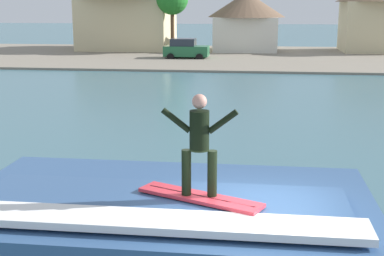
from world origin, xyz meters
name	(u,v)px	position (x,y,z in m)	size (l,w,h in m)	color
wave_crest	(166,234)	(-1.60, 0.55, 0.77)	(7.30, 4.33, 1.64)	#345685
surfboard	(200,197)	(-0.94, 0.08, 1.67)	(2.18, 1.30, 0.06)	#D8333F
surfer	(199,140)	(-0.95, 0.09, 2.65)	(1.25, 0.32, 1.70)	black
shoreline_bank	(262,57)	(0.00, 42.16, 0.08)	(120.00, 23.62, 0.17)	gray
car_near_shore	(186,49)	(-6.69, 39.34, 0.95)	(3.89, 2.32, 1.86)	#23663D
house_with_chimney	(127,12)	(-14.12, 48.39, 3.99)	(11.30, 11.30, 7.73)	beige
house_gabled_white	(380,14)	(11.43, 48.41, 3.84)	(8.79, 8.79, 6.90)	beige
house_small_cottage	(246,19)	(-1.70, 47.75, 3.34)	(7.75, 7.75, 6.01)	silver
tree_tall_bare	(130,4)	(-13.98, 49.25, 4.83)	(3.26, 3.26, 6.51)	brown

